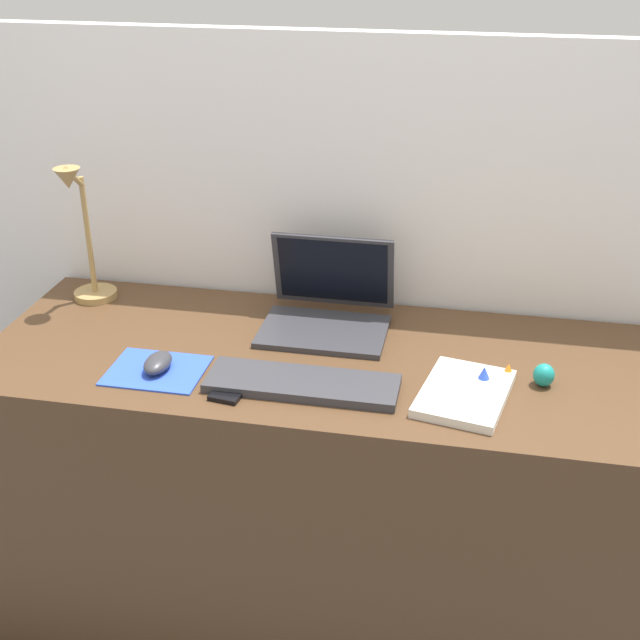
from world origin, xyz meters
TOP-DOWN VIEW (x-y plane):
  - ground_plane at (0.00, 0.00)m, footprint 6.00×6.00m
  - back_wall at (0.00, 0.34)m, footprint 2.77×0.05m
  - desk at (0.00, 0.00)m, footprint 1.57×0.61m
  - laptop at (-0.02, 0.16)m, footprint 0.30×0.26m
  - keyboard at (-0.02, -0.15)m, footprint 0.41×0.13m
  - mousepad at (-0.35, -0.14)m, footprint 0.21×0.17m
  - mouse at (-0.34, -0.14)m, footprint 0.06×0.10m
  - cell_phone at (-0.16, -0.18)m, footprint 0.08×0.14m
  - desk_lamp at (-0.64, 0.17)m, footprint 0.11×0.15m
  - notebook_pad at (0.32, -0.12)m, footprint 0.21×0.27m
  - toy_figurine_teal at (0.49, -0.04)m, footprint 0.05×0.05m
  - toy_figurine_orange at (0.41, -0.03)m, footprint 0.03×0.03m
  - toy_figurine_blue at (0.36, -0.07)m, footprint 0.04×0.04m

SIDE VIEW (x-z plane):
  - ground_plane at x=0.00m, z-range 0.00..0.00m
  - desk at x=0.00m, z-range 0.00..0.74m
  - back_wall at x=0.00m, z-range 0.00..1.40m
  - mousepad at x=-0.35m, z-range 0.74..0.74m
  - cell_phone at x=-0.16m, z-range 0.74..0.75m
  - keyboard at x=-0.02m, z-range 0.74..0.76m
  - notebook_pad at x=0.32m, z-range 0.74..0.76m
  - toy_figurine_orange at x=0.41m, z-range 0.74..0.78m
  - mouse at x=-0.34m, z-range 0.74..0.78m
  - toy_figurine_blue at x=0.36m, z-range 0.74..0.79m
  - toy_figurine_teal at x=0.49m, z-range 0.74..0.79m
  - laptop at x=-0.02m, z-range 0.69..0.90m
  - desk_lamp at x=-0.64m, z-range 0.73..1.10m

